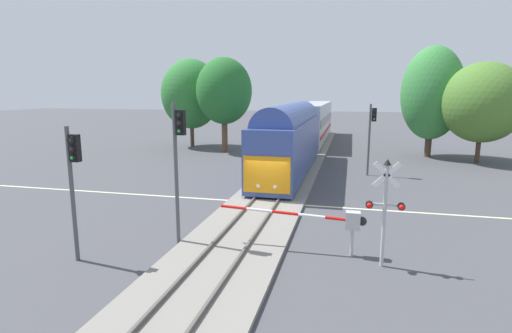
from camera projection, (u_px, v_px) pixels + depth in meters
name	position (u px, v px, depth m)	size (l,w,h in m)	color
ground_plane	(267.00, 203.00, 23.34)	(220.00, 220.00, 0.00)	#47474C
road_centre_stripe	(267.00, 203.00, 23.34)	(44.00, 0.20, 0.01)	beige
railway_track	(267.00, 201.00, 23.32)	(4.40, 80.00, 0.32)	gray
commuter_train	(305.00, 127.00, 40.97)	(3.04, 41.18, 5.16)	#384C93
crossing_gate_near	(335.00, 220.00, 15.74)	(5.94, 0.40, 1.80)	#B7B7BC
crossing_signal_mast	(385.00, 202.00, 14.41)	(1.36, 0.44, 4.05)	#B2B2B7
traffic_signal_far_side	(372.00, 128.00, 30.29)	(0.53, 0.38, 5.47)	#4C4C51
traffic_signal_near_left	(73.00, 172.00, 14.73)	(0.53, 0.38, 5.16)	#4C4C51
traffic_signal_median	(178.00, 152.00, 16.23)	(0.53, 0.38, 5.97)	#4C4C51
oak_far_right	(432.00, 93.00, 38.68)	(5.82, 5.82, 10.70)	#4C3828
pine_left_background	(191.00, 94.00, 46.11)	(6.79, 6.79, 10.08)	#4C3828
maple_right_background	(483.00, 103.00, 35.48)	(6.99, 6.99, 8.98)	#4C3828
oak_behind_train	(224.00, 91.00, 41.73)	(5.82, 5.82, 9.88)	brown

